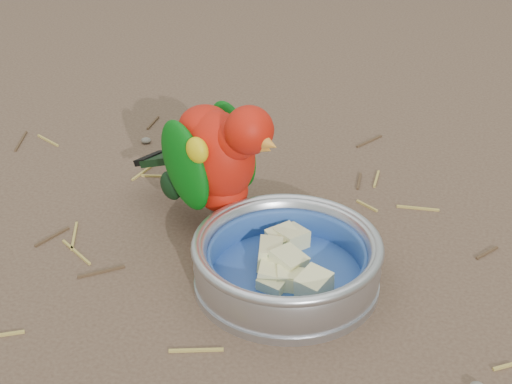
% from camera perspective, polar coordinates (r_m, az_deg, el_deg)
% --- Properties ---
extents(ground, '(60.00, 60.00, 0.00)m').
position_cam_1_polar(ground, '(0.95, -2.86, -5.75)').
color(ground, brown).
extents(food_bowl, '(0.22, 0.22, 0.02)m').
position_cam_1_polar(food_bowl, '(0.92, 2.23, -6.35)').
color(food_bowl, '#B2B2BA').
rests_on(food_bowl, ground).
extents(bowl_wall, '(0.22, 0.22, 0.04)m').
position_cam_1_polar(bowl_wall, '(0.90, 2.27, -4.83)').
color(bowl_wall, '#B2B2BA').
rests_on(bowl_wall, food_bowl).
extents(fruit_wedges, '(0.13, 0.13, 0.03)m').
position_cam_1_polar(fruit_wedges, '(0.91, 2.26, -5.19)').
color(fruit_wedges, beige).
rests_on(fruit_wedges, food_bowl).
extents(lory_parrot, '(0.25, 0.20, 0.18)m').
position_cam_1_polar(lory_parrot, '(0.98, -2.80, 1.82)').
color(lory_parrot, '#B81508').
rests_on(lory_parrot, ground).
extents(ground_debris, '(0.90, 0.80, 0.01)m').
position_cam_1_polar(ground_debris, '(1.01, 0.16, -2.99)').
color(ground_debris, '#AD9343').
rests_on(ground_debris, ground).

